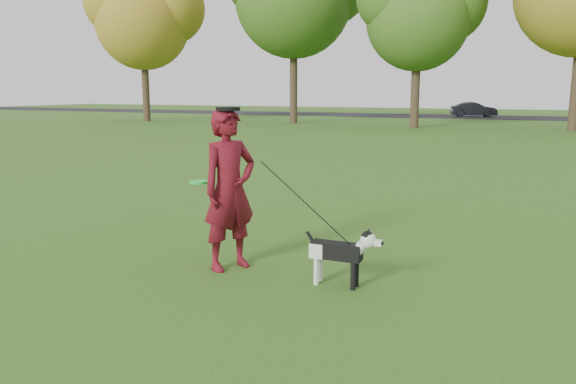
% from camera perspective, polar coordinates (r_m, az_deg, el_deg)
% --- Properties ---
extents(ground, '(120.00, 120.00, 0.00)m').
position_cam_1_polar(ground, '(6.99, 3.09, -7.24)').
color(ground, '#285116').
rests_on(ground, ground).
extents(road, '(120.00, 7.00, 0.02)m').
position_cam_1_polar(road, '(46.34, 21.15, 7.07)').
color(road, black).
rests_on(road, ground).
extents(man, '(0.73, 0.83, 1.91)m').
position_cam_1_polar(man, '(6.62, -5.96, 0.23)').
color(man, '#550C18').
rests_on(man, ground).
extents(dog, '(0.88, 0.18, 0.67)m').
position_cam_1_polar(dog, '(6.10, 5.55, -5.90)').
color(dog, black).
rests_on(dog, ground).
extents(car_mid, '(3.64, 2.02, 1.14)m').
position_cam_1_polar(car_mid, '(46.49, 18.35, 7.96)').
color(car_mid, black).
rests_on(car_mid, road).
extents(man_held_items, '(2.05, 0.32, 1.47)m').
position_cam_1_polar(man_held_items, '(6.22, -0.47, 0.75)').
color(man_held_items, '#1CE036').
rests_on(man_held_items, ground).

